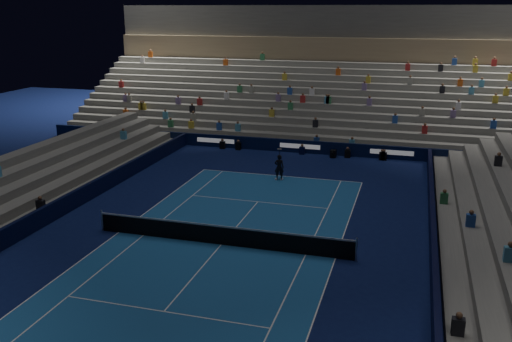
% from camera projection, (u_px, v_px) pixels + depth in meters
% --- Properties ---
extents(ground, '(90.00, 90.00, 0.00)m').
position_uv_depth(ground, '(221.00, 245.00, 26.69)').
color(ground, '#0B1444').
rests_on(ground, ground).
extents(court_surface, '(10.97, 23.77, 0.01)m').
position_uv_depth(court_surface, '(221.00, 245.00, 26.69)').
color(court_surface, '#1B5396').
rests_on(court_surface, ground).
extents(sponsor_barrier_far, '(44.00, 0.25, 1.00)m').
position_uv_depth(sponsor_barrier_far, '(300.00, 146.00, 43.61)').
color(sponsor_barrier_far, black).
rests_on(sponsor_barrier_far, ground).
extents(sponsor_barrier_east, '(0.25, 37.00, 1.00)m').
position_uv_depth(sponsor_barrier_east, '(434.00, 259.00, 23.97)').
color(sponsor_barrier_east, black).
rests_on(sponsor_barrier_east, ground).
extents(sponsor_barrier_west, '(0.25, 37.00, 1.00)m').
position_uv_depth(sponsor_barrier_west, '(46.00, 215.00, 29.13)').
color(sponsor_barrier_west, black).
rests_on(sponsor_barrier_west, ground).
extents(grandstand_main, '(44.00, 15.20, 11.20)m').
position_uv_depth(grandstand_main, '(322.00, 93.00, 51.47)').
color(grandstand_main, slate).
rests_on(grandstand_main, ground).
extents(tennis_net, '(12.90, 0.10, 1.10)m').
position_uv_depth(tennis_net, '(221.00, 235.00, 26.55)').
color(tennis_net, '#B2B2B7').
rests_on(tennis_net, ground).
extents(tennis_player, '(0.66, 0.47, 1.72)m').
position_uv_depth(tennis_player, '(279.00, 167.00, 36.57)').
color(tennis_player, black).
rests_on(tennis_player, ground).
extents(broadcast_camera, '(0.45, 0.88, 0.57)m').
position_uv_depth(broadcast_camera, '(333.00, 154.00, 42.24)').
color(broadcast_camera, black).
rests_on(broadcast_camera, ground).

